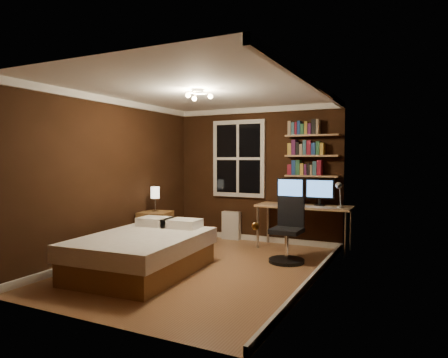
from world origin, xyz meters
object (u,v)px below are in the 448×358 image
at_px(bedside_lamp, 155,199).
at_px(monitor_right, 320,192).
at_px(radiator, 231,225).
at_px(bed, 143,252).
at_px(monitor_left, 290,191).
at_px(nightstand, 155,230).
at_px(office_chair, 288,238).
at_px(desk, 304,209).
at_px(desk_lamp, 339,194).

distance_m(bedside_lamp, monitor_right, 2.82).
xyz_separation_m(bedside_lamp, radiator, (0.88, 1.23, -0.58)).
height_order(bed, monitor_left, monitor_left).
distance_m(bed, monitor_right, 3.12).
distance_m(bed, nightstand, 1.53).
bearing_deg(bed, nightstand, 116.02).
bearing_deg(monitor_left, radiator, 173.51).
bearing_deg(monitor_left, nightstand, -152.42).
relative_size(monitor_right, office_chair, 0.50).
xyz_separation_m(desk, office_chair, (-0.00, -0.91, -0.33)).
xyz_separation_m(radiator, office_chair, (1.47, -1.13, 0.10)).
relative_size(desk, monitor_left, 3.29).
height_order(nightstand, monitor_right, monitor_right).
distance_m(monitor_left, monitor_right, 0.51).
bearing_deg(desk_lamp, desk, 169.51).
distance_m(bedside_lamp, office_chair, 2.40).
height_order(nightstand, monitor_left, monitor_left).
bearing_deg(monitor_right, nightstand, -157.24).
bearing_deg(bedside_lamp, desk, 23.26).
bearing_deg(desk, nightstand, -156.74).
bearing_deg(bed, office_chair, 38.04).
bearing_deg(nightstand, office_chair, -9.27).
bearing_deg(nightstand, monitor_left, 15.95).
height_order(radiator, monitor_right, monitor_right).
bearing_deg(radiator, desk, -8.41).
height_order(bed, monitor_right, monitor_right).
height_order(monitor_right, desk_lamp, monitor_right).
bearing_deg(desk_lamp, monitor_right, 151.85).
height_order(desk, office_chair, office_chair).
distance_m(bed, desk, 2.86).
xyz_separation_m(desk, desk_lamp, (0.61, -0.11, 0.28)).
xyz_separation_m(nightstand, desk, (2.35, 1.01, 0.38)).
xyz_separation_m(bed, monitor_left, (1.33, 2.42, 0.71)).
bearing_deg(office_chair, nightstand, -175.95).
xyz_separation_m(desk, monitor_left, (-0.26, 0.08, 0.29)).
relative_size(bedside_lamp, desk_lamp, 0.99).
xyz_separation_m(monitor_right, desk_lamp, (0.36, -0.19, -0.01)).
relative_size(nightstand, radiator, 1.17).
distance_m(bedside_lamp, desk, 2.56).
bearing_deg(desk, office_chair, -90.13).
distance_m(radiator, monitor_left, 1.41).
height_order(radiator, desk, desk).
relative_size(bed, monitor_left, 4.11).
bearing_deg(bed, bedside_lamp, 116.02).
bearing_deg(radiator, nightstand, -125.77).
height_order(desk_lamp, office_chair, desk_lamp).
xyz_separation_m(bed, radiator, (0.13, 2.55, -0.01)).
bearing_deg(desk_lamp, radiator, 170.98).
bearing_deg(bedside_lamp, office_chair, 2.36).
distance_m(bed, bedside_lamp, 1.63).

